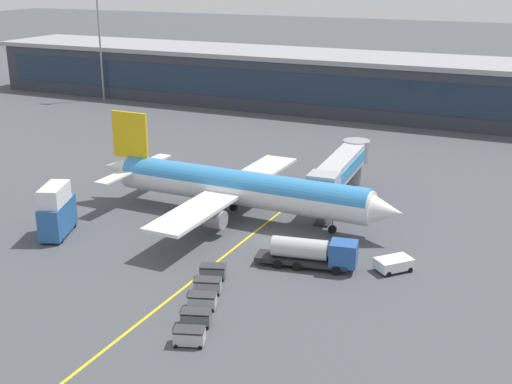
% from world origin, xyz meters
% --- Properties ---
extents(ground_plane, '(700.00, 700.00, 0.00)m').
position_xyz_m(ground_plane, '(0.00, 0.00, 0.00)').
color(ground_plane, '#47494F').
extents(apron_lead_in_line, '(1.53, 80.00, 0.01)m').
position_xyz_m(apron_lead_in_line, '(-2.38, 2.00, 0.00)').
color(apron_lead_in_line, yellow).
rests_on(apron_lead_in_line, ground_plane).
extents(terminal_building, '(208.20, 22.08, 12.23)m').
position_xyz_m(terminal_building, '(-0.17, 75.83, 6.13)').
color(terminal_building, '#2D333D').
rests_on(terminal_building, ground_plane).
extents(main_airliner, '(42.02, 33.00, 12.24)m').
position_xyz_m(main_airliner, '(-6.34, 5.28, 4.02)').
color(main_airliner, white).
rests_on(main_airliner, ground_plane).
extents(jet_bridge, '(4.87, 20.97, 6.71)m').
position_xyz_m(jet_bridge, '(3.65, 16.59, 5.00)').
color(jet_bridge, '#B2B7BC').
rests_on(jet_bridge, ground_plane).
extents(fuel_tanker, '(11.07, 4.34, 3.25)m').
position_xyz_m(fuel_tanker, '(7.46, -5.05, 1.75)').
color(fuel_tanker, '#232326').
rests_on(fuel_tanker, ground_plane).
extents(catering_lift, '(4.81, 7.24, 6.30)m').
position_xyz_m(catering_lift, '(-23.34, -9.15, 3.07)').
color(catering_lift, '#285B9E').
rests_on(catering_lift, ground_plane).
extents(pushback_tug, '(4.26, 4.36, 1.40)m').
position_xyz_m(pushback_tug, '(15.44, -2.27, 0.85)').
color(pushback_tug, white).
rests_on(pushback_tug, ground_plane).
extents(baggage_cart_0, '(3.01, 2.33, 1.48)m').
position_xyz_m(baggage_cart_0, '(3.22, -23.88, 0.78)').
color(baggage_cart_0, '#B2B7BC').
rests_on(baggage_cart_0, ground_plane).
extents(baggage_cart_1, '(3.01, 2.33, 1.48)m').
position_xyz_m(baggage_cart_1, '(2.16, -20.85, 0.78)').
color(baggage_cart_1, '#595B60').
rests_on(baggage_cart_1, ground_plane).
extents(baggage_cart_2, '(3.01, 2.33, 1.48)m').
position_xyz_m(baggage_cart_2, '(1.11, -17.83, 0.78)').
color(baggage_cart_2, '#B2B7BC').
rests_on(baggage_cart_2, ground_plane).
extents(baggage_cart_3, '(3.01, 2.33, 1.48)m').
position_xyz_m(baggage_cart_3, '(0.06, -14.81, 0.78)').
color(baggage_cart_3, gray).
rests_on(baggage_cart_3, ground_plane).
extents(baggage_cart_4, '(3.01, 2.33, 1.48)m').
position_xyz_m(baggage_cart_4, '(-0.99, -11.79, 0.78)').
color(baggage_cart_4, '#595B60').
rests_on(baggage_cart_4, ground_plane).
extents(apron_light_mast_1, '(2.80, 0.50, 25.92)m').
position_xyz_m(apron_light_mast_1, '(-71.44, 63.87, 14.99)').
color(apron_light_mast_1, gray).
rests_on(apron_light_mast_1, ground_plane).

